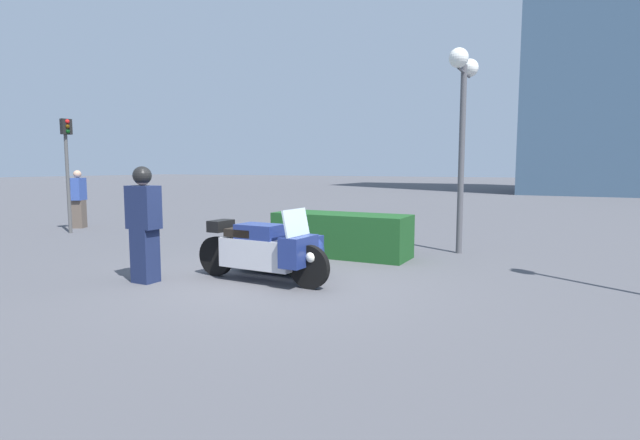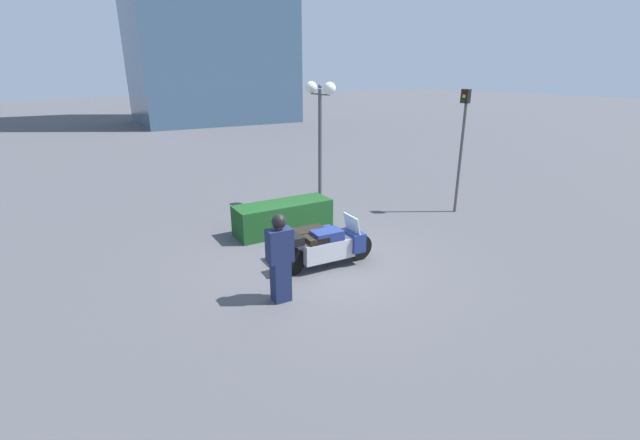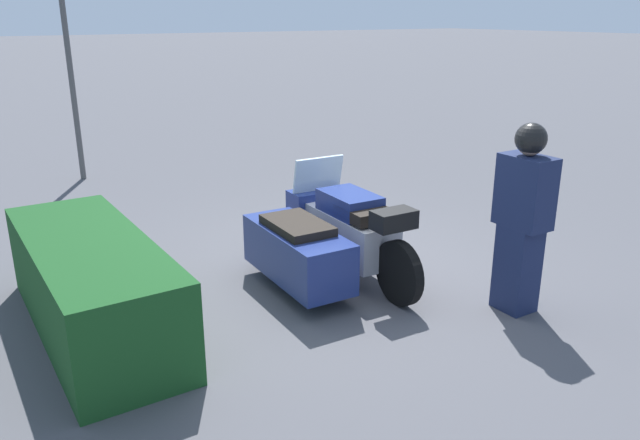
% 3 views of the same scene
% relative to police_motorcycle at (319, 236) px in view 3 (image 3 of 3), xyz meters
% --- Properties ---
extents(ground_plane, '(160.00, 160.00, 0.00)m').
position_rel_police_motorcycle_xyz_m(ground_plane, '(0.03, -0.18, -0.47)').
color(ground_plane, '#4C4C51').
extents(police_motorcycle, '(2.40, 1.35, 1.15)m').
position_rel_police_motorcycle_xyz_m(police_motorcycle, '(0.00, 0.00, 0.00)').
color(police_motorcycle, black).
rests_on(police_motorcycle, ground).
extents(officer_rider, '(0.49, 0.30, 1.77)m').
position_rel_police_motorcycle_xyz_m(officer_rider, '(-1.61, -1.15, 0.47)').
color(officer_rider, '#192347').
rests_on(officer_rider, ground).
extents(hedge_bush_curbside, '(2.71, 0.93, 0.84)m').
position_rel_police_motorcycle_xyz_m(hedge_bush_curbside, '(0.11, 2.27, -0.05)').
color(hedge_bush_curbside, '#19471E').
rests_on(hedge_bush_curbside, ground).
extents(traffic_light_near, '(0.23, 0.27, 3.78)m').
position_rel_police_motorcycle_xyz_m(traffic_light_near, '(5.62, 1.10, 1.98)').
color(traffic_light_near, '#4C4C4C').
rests_on(traffic_light_near, ground).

